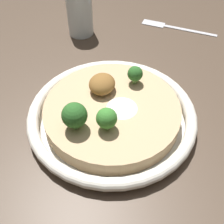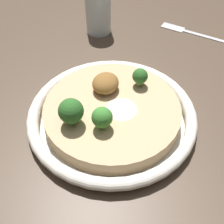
{
  "view_description": "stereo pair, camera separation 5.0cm",
  "coord_description": "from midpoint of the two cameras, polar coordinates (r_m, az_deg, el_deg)",
  "views": [
    {
      "loc": [
        0.33,
        0.09,
        0.39
      ],
      "look_at": [
        0.0,
        0.0,
        0.02
      ],
      "focal_mm": 45.0,
      "sensor_mm": 36.0,
      "label": 1
    },
    {
      "loc": [
        0.31,
        0.14,
        0.39
      ],
      "look_at": [
        0.0,
        0.0,
        0.02
      ],
      "focal_mm": 45.0,
      "sensor_mm": 36.0,
      "label": 2
    }
  ],
  "objects": [
    {
      "name": "ground_plane",
      "position": [
        0.52,
        2.77,
        -1.8
      ],
      "size": [
        6.0,
        6.0,
        0.0
      ],
      "primitive_type": "plane",
      "color": "#47382B"
    },
    {
      "name": "risotto_bowl",
      "position": [
        0.5,
        2.84,
        -0.5
      ],
      "size": [
        0.3,
        0.3,
        0.04
      ],
      "color": "silver",
      "rests_on": "ground_plane"
    },
    {
      "name": "cheese_sprinkle",
      "position": [
        0.48,
        5.11,
        1.36
      ],
      "size": [
        0.05,
        0.05,
        0.01
      ],
      "color": "white",
      "rests_on": "risotto_bowl"
    },
    {
      "name": "crispy_onion_garnish",
      "position": [
        0.51,
        1.49,
        5.75
      ],
      "size": [
        0.05,
        0.05,
        0.03
      ],
      "color": "brown",
      "rests_on": "risotto_bowl"
    },
    {
      "name": "broccoli_back_right",
      "position": [
        0.44,
        1.22,
        -1.32
      ],
      "size": [
        0.03,
        0.03,
        0.04
      ],
      "color": "#84A856",
      "rests_on": "risotto_bowl"
    },
    {
      "name": "broccoli_left",
      "position": [
        0.52,
        8.48,
        7.04
      ],
      "size": [
        0.03,
        0.03,
        0.04
      ],
      "color": "#759E4C",
      "rests_on": "risotto_bowl"
    },
    {
      "name": "broccoli_front_right",
      "position": [
        0.44,
        -5.16,
        -0.02
      ],
      "size": [
        0.04,
        0.04,
        0.05
      ],
      "color": "#668E47",
      "rests_on": "risotto_bowl"
    },
    {
      "name": "drinking_glass",
      "position": [
        0.73,
        -0.76,
        20.02
      ],
      "size": [
        0.06,
        0.06,
        0.12
      ],
      "color": "silver",
      "rests_on": "ground_plane"
    },
    {
      "name": "fork_utensil",
      "position": [
        0.78,
        17.39,
        15.21
      ],
      "size": [
        0.04,
        0.2,
        0.0
      ],
      "rotation": [
        0.0,
        0.0,
        4.61
      ],
      "color": "#B7B7BC",
      "rests_on": "ground_plane"
    }
  ]
}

